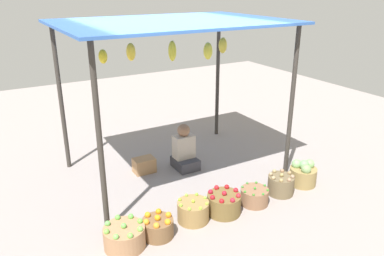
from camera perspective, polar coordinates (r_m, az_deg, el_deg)
The scene contains 11 objects.
ground_plane at distance 6.49m, azimuth -2.55°, elevation -6.28°, with size 14.00×14.00×0.00m, color gray.
market_stall_structure at distance 5.83m, azimuth -2.90°, elevation 13.84°, with size 3.33×2.36×2.45m.
vendor_person at distance 6.45m, azimuth -1.14°, elevation -3.50°, with size 0.36×0.44×0.78m.
basket_green_apples at distance 4.78m, azimuth -10.06°, elevation -15.69°, with size 0.50×0.50×0.33m.
basket_oranges at distance 4.90m, azimuth -5.13°, elevation -14.54°, with size 0.39×0.39×0.30m.
basket_limes at distance 5.16m, azimuth 0.18°, elevation -12.31°, with size 0.42×0.42×0.31m.
basket_red_apples at distance 5.32m, azimuth 4.80°, elevation -11.17°, with size 0.46×0.46×0.34m.
basket_green_chilies at distance 5.59m, azimuth 9.31°, elevation -10.02°, with size 0.40×0.40×0.26m.
basket_potatoes at distance 5.90m, azimuth 13.13°, elevation -8.22°, with size 0.39×0.39×0.34m.
basket_cabbages at distance 6.22m, azimuth 16.26°, elevation -6.59°, with size 0.41×0.41×0.41m.
wooden_crate_near_vendor at distance 6.42m, azimuth -7.16°, elevation -5.53°, with size 0.35×0.24×0.25m, color #A47A50.
Camera 1 is at (-2.64, -5.14, 2.97)m, focal length 35.69 mm.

